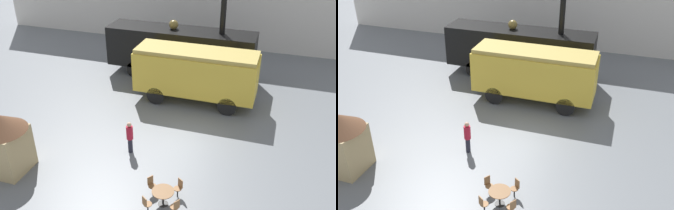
{
  "view_description": "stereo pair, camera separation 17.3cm",
  "coord_description": "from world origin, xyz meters",
  "views": [
    {
      "loc": [
        4.36,
        -15.72,
        11.34
      ],
      "look_at": [
        -1.13,
        1.0,
        1.6
      ],
      "focal_mm": 40.0,
      "sensor_mm": 36.0,
      "label": 1
    },
    {
      "loc": [
        4.53,
        -15.66,
        11.34
      ],
      "look_at": [
        -1.13,
        1.0,
        1.6
      ],
      "focal_mm": 40.0,
      "sensor_mm": 36.0,
      "label": 2
    }
  ],
  "objects": [
    {
      "name": "ground_plane",
      "position": [
        0.0,
        0.0,
        0.0
      ],
      "size": [
        80.0,
        80.0,
        0.0
      ],
      "primitive_type": "plane",
      "color": "slate"
    },
    {
      "name": "cafe_chair_6",
      "position": [
        -0.01,
        -5.24,
        0.51
      ],
      "size": [
        0.4,
        0.4,
        0.87
      ],
      "rotation": [
        0.0,
        0.0,
        7.25
      ],
      "color": "black",
      "rests_on": "ground_plane"
    },
    {
      "name": "ticket_kiosk",
      "position": [
        -7.18,
        -4.61,
        1.67
      ],
      "size": [
        2.34,
        2.34,
        3.0
      ],
      "color": "tan",
      "rests_on": "ground_plane"
    },
    {
      "name": "cafe_chair_5",
      "position": [
        -0.22,
        -4.06,
        0.51
      ],
      "size": [
        0.4,
        0.4,
        0.87
      ],
      "rotation": [
        0.0,
        0.0,
        5.67
      ],
      "color": "black",
      "rests_on": "ground_plane"
    },
    {
      "name": "cafe_table_mid",
      "position": [
        0.48,
        -4.55,
        0.58
      ],
      "size": [
        0.95,
        0.95,
        0.71
      ],
      "color": "black",
      "rests_on": "ground_plane"
    },
    {
      "name": "steam_locomotive",
      "position": [
        -2.54,
        8.13,
        2.13
      ],
      "size": [
        10.31,
        2.41,
        5.84
      ],
      "color": "black",
      "rests_on": "ground_plane"
    },
    {
      "name": "passenger_coach_vintage",
      "position": [
        -0.58,
        4.79,
        2.05
      ],
      "size": [
        7.46,
        2.44,
        3.42
      ],
      "color": "gold",
      "rests_on": "ground_plane"
    },
    {
      "name": "cafe_chair_7",
      "position": [
        1.17,
        -5.03,
        0.51
      ],
      "size": [
        0.4,
        0.4,
        0.87
      ],
      "rotation": [
        0.0,
        0.0,
        8.82
      ],
      "color": "black",
      "rests_on": "ground_plane"
    },
    {
      "name": "cafe_chair_8",
      "position": [
        0.96,
        -3.85,
        0.51
      ],
      "size": [
        0.4,
        0.4,
        0.87
      ],
      "rotation": [
        0.0,
        0.0,
        10.39
      ],
      "color": "black",
      "rests_on": "ground_plane"
    },
    {
      "name": "visitor_person",
      "position": [
        -2.3,
        -1.53,
        0.95
      ],
      "size": [
        0.34,
        0.34,
        1.74
      ],
      "color": "#262633",
      "rests_on": "ground_plane"
    }
  ]
}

